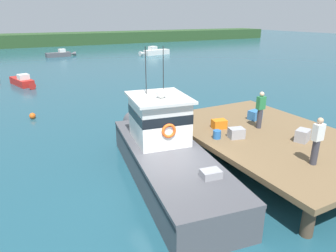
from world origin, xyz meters
The scene contains 15 objects.
ground_plane centered at (0.00, 0.00, 0.00)m, with size 200.00×200.00×0.00m, color #1E4C5B.
dock centered at (4.80, 0.00, 1.07)m, with size 6.00×9.00×1.20m.
main_fishing_boat centered at (0.28, 0.93, 1.01)m, with size 3.69×9.96×4.80m.
crate_single_far centered at (3.32, 1.58, 1.39)m, with size 0.60×0.44×0.38m, color orange.
crate_stack_mid_dock centered at (5.31, -1.17, 1.44)m, with size 0.60×0.44×0.48m, color #9E9EA3.
crate_stack_near_edge centered at (3.24, 0.32, 1.41)m, with size 0.60×0.44×0.41m, color #9E9EA3.
crate_single_by_cleat centered at (5.57, 1.76, 1.42)m, with size 0.60×0.44×0.44m, color #3370B2.
bait_bucket centered at (2.51, 0.64, 1.37)m, with size 0.32×0.32×0.34m, color #2866B2.
deckhand_by_the_boat centered at (4.88, 0.78, 2.06)m, with size 0.36×0.22×1.63m.
deckhand_further_back centered at (3.98, -2.71, 2.06)m, with size 0.36×0.22×1.63m.
moored_boat_far_left centered at (16.82, 36.38, 0.47)m, with size 5.43×2.10×1.35m.
moored_boat_off_the_point centered at (-3.38, 21.24, 0.36)m, with size 1.89×4.23×1.06m.
moored_boat_outer_mooring centered at (3.15, 41.00, 0.39)m, with size 4.55×1.65×1.14m.
mooring_buoy_outer centered at (-3.60, 10.79, 0.18)m, with size 0.36×0.36×0.36m, color #EA5B19.
far_shoreline centered at (0.00, 62.00, 1.20)m, with size 120.00×8.00×2.40m, color #284723.
Camera 1 is at (-4.60, -8.58, 5.86)m, focal length 32.80 mm.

